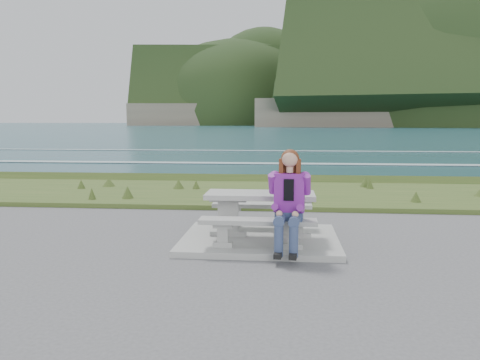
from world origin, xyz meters
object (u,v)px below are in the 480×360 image
object	(u,v)px
bench_seaward	(262,209)
seated_woman	(288,214)
picnic_table	(260,203)
bench_landward	(258,225)

from	to	relation	value
bench_seaward	seated_woman	size ratio (longest dim) A/B	1.18
picnic_table	bench_seaward	xyz separation A→B (m)	(0.00, 0.70, -0.23)
picnic_table	bench_landward	bearing A→B (deg)	-90.00
bench_landward	seated_woman	xyz separation A→B (m)	(0.46, -0.14, 0.21)
seated_woman	picnic_table	bearing A→B (deg)	124.52
picnic_table	bench_seaward	bearing A→B (deg)	90.00
bench_landward	seated_woman	distance (m)	0.53
bench_seaward	seated_woman	bearing A→B (deg)	-73.37
picnic_table	seated_woman	world-z (taller)	seated_woman
bench_seaward	seated_woman	world-z (taller)	seated_woman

